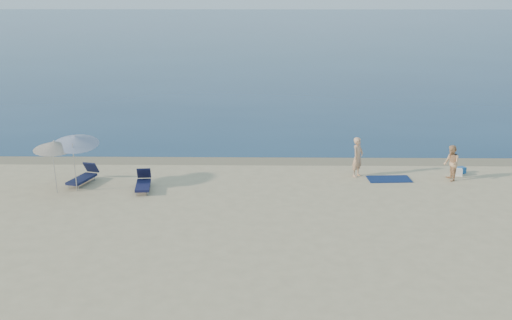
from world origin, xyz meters
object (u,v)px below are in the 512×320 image
at_px(person_right, 451,163).
at_px(umbrella_near, 76,140).
at_px(person_left, 358,157).
at_px(blue_cooler, 461,170).

height_order(person_right, umbrella_near, umbrella_near).
bearing_deg(umbrella_near, person_left, -2.30).
bearing_deg(blue_cooler, person_right, -146.46).
relative_size(person_right, umbrella_near, 0.63).
height_order(person_right, blue_cooler, person_right).
relative_size(person_left, blue_cooler, 4.46).
xyz_separation_m(person_left, umbrella_near, (-11.90, -2.00, 1.23)).
relative_size(person_left, umbrella_near, 0.71).
bearing_deg(person_left, blue_cooler, -46.36).
bearing_deg(person_right, umbrella_near, -88.85).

